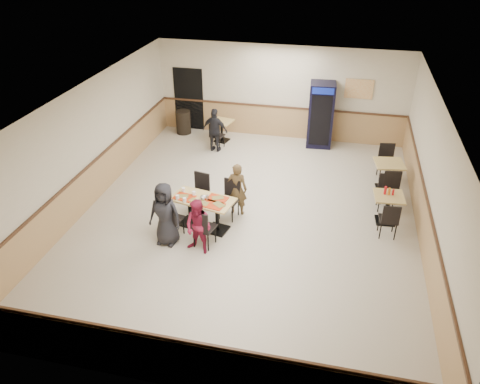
% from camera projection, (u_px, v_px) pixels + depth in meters
% --- Properties ---
extents(ground, '(10.00, 10.00, 0.00)m').
position_uv_depth(ground, '(248.00, 216.00, 11.45)').
color(ground, beige).
rests_on(ground, ground).
extents(room_shell, '(10.00, 10.00, 10.00)m').
position_uv_depth(room_shell, '(330.00, 157.00, 12.96)').
color(room_shell, silver).
rests_on(room_shell, ground).
extents(main_table, '(1.55, 0.99, 0.77)m').
position_uv_depth(main_table, '(203.00, 208.00, 10.79)').
color(main_table, black).
rests_on(main_table, ground).
extents(main_chairs, '(1.58, 1.90, 0.97)m').
position_uv_depth(main_chairs, '(201.00, 209.00, 10.82)').
color(main_chairs, black).
rests_on(main_chairs, ground).
extents(diner_woman_left, '(0.76, 0.52, 1.48)m').
position_uv_depth(diner_woman_left, '(165.00, 214.00, 10.15)').
color(diner_woman_left, black).
rests_on(diner_woman_left, ground).
extents(diner_woman_right, '(0.73, 0.64, 1.27)m').
position_uv_depth(diner_woman_right, '(198.00, 227.00, 9.91)').
color(diner_woman_right, maroon).
rests_on(diner_woman_right, ground).
extents(diner_man_opposite, '(0.50, 0.33, 1.35)m').
position_uv_depth(diner_man_opposite, '(237.00, 189.00, 11.23)').
color(diner_man_opposite, '#513D22').
rests_on(diner_man_opposite, ground).
extents(lone_diner, '(0.85, 0.45, 1.38)m').
position_uv_depth(lone_diner, '(215.00, 130.00, 14.32)').
color(lone_diner, black).
rests_on(lone_diner, ground).
extents(tabletop_clutter, '(1.28, 0.71, 0.12)m').
position_uv_depth(tabletop_clutter, '(202.00, 199.00, 10.60)').
color(tabletop_clutter, '#BA2D0C').
rests_on(tabletop_clutter, main_table).
extents(side_table_near, '(0.73, 0.73, 0.72)m').
position_uv_depth(side_table_near, '(388.00, 204.00, 10.99)').
color(side_table_near, black).
rests_on(side_table_near, ground).
extents(side_table_near_chair_south, '(0.46, 0.46, 0.92)m').
position_uv_depth(side_table_near_chair_south, '(389.00, 218.00, 10.52)').
color(side_table_near_chair_south, black).
rests_on(side_table_near_chair_south, ground).
extents(side_table_near_chair_north, '(0.46, 0.46, 0.92)m').
position_uv_depth(side_table_near_chair_north, '(386.00, 193.00, 11.49)').
color(side_table_near_chair_north, black).
rests_on(side_table_near_chair_north, ground).
extents(side_table_far, '(0.84, 0.84, 0.79)m').
position_uv_depth(side_table_far, '(388.00, 172.00, 12.32)').
color(side_table_far, black).
rests_on(side_table_far, ground).
extents(side_table_far_chair_south, '(0.53, 0.53, 1.00)m').
position_uv_depth(side_table_far_chair_south, '(389.00, 184.00, 11.80)').
color(side_table_far_chair_south, black).
rests_on(side_table_far_chair_south, ground).
extents(side_table_far_chair_north, '(0.53, 0.53, 1.00)m').
position_uv_depth(side_table_far_chair_north, '(387.00, 162.00, 12.86)').
color(side_table_far_chair_north, black).
rests_on(side_table_far_chair_north, ground).
extents(condiment_caddy, '(0.23, 0.06, 0.20)m').
position_uv_depth(condiment_caddy, '(388.00, 191.00, 10.87)').
color(condiment_caddy, red).
rests_on(condiment_caddy, side_table_near).
extents(back_table, '(0.77, 0.77, 0.69)m').
position_uv_depth(back_table, '(222.00, 128.00, 15.09)').
color(back_table, black).
rests_on(back_table, ground).
extents(back_table_chair_lone, '(0.48, 0.48, 0.87)m').
position_uv_depth(back_table_chair_lone, '(217.00, 135.00, 14.64)').
color(back_table_chair_lone, black).
rests_on(back_table_chair_lone, ground).
extents(pepsi_cooler, '(0.82, 0.82, 2.02)m').
position_uv_depth(pepsi_cooler, '(321.00, 115.00, 14.55)').
color(pepsi_cooler, black).
rests_on(pepsi_cooler, ground).
extents(trash_bin, '(0.50, 0.50, 0.78)m').
position_uv_depth(trash_bin, '(183.00, 122.00, 15.69)').
color(trash_bin, black).
rests_on(trash_bin, ground).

